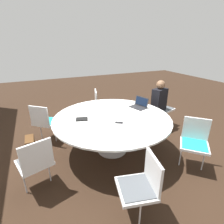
{
  "coord_description": "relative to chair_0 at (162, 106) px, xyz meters",
  "views": [
    {
      "loc": [
        -2.73,
        1.22,
        2.05
      ],
      "look_at": [
        0.0,
        0.0,
        0.84
      ],
      "focal_mm": 28.0,
      "sensor_mm": 36.0,
      "label": 1
    }
  ],
  "objects": [
    {
      "name": "ground_plane",
      "position": [
        -0.59,
        1.66,
        -0.52
      ],
      "size": [
        16.0,
        16.0,
        0.0
      ],
      "primitive_type": "plane",
      "color": "black"
    },
    {
      "name": "conference_table",
      "position": [
        -0.59,
        1.66,
        0.12
      ],
      "size": [
        2.18,
        2.18,
        0.74
      ],
      "color": "#B7B7BC",
      "rests_on": "ground_plane"
    },
    {
      "name": "chair_0",
      "position": [
        0.0,
        0.0,
        0.0
      ],
      "size": [
        0.53,
        0.55,
        0.86
      ],
      "rotation": [
        0.0,
        0.0,
        8.16
      ],
      "color": "silver",
      "rests_on": "ground_plane"
    },
    {
      "name": "chair_1",
      "position": [
        0.84,
        1.35,
        0.0
      ],
      "size": [
        0.53,
        0.52,
        0.86
      ],
      "rotation": [
        0.0,
        0.0,
        9.16
      ],
      "color": "silver",
      "rests_on": "ground_plane"
    },
    {
      "name": "chair_2",
      "position": [
        0.3,
        2.82,
        0.0
      ],
      "size": [
        0.6,
        0.61,
        0.86
      ],
      "rotation": [
        0.0,
        0.0,
        10.3
      ],
      "color": "silver",
      "rests_on": "ground_plane"
    },
    {
      "name": "chair_3",
      "position": [
        -1.07,
        3.04,
        0.0
      ],
      "size": [
        0.53,
        0.54,
        0.86
      ],
      "rotation": [
        0.0,
        0.0,
        11.29
      ],
      "color": "silver",
      "rests_on": "ground_plane"
    },
    {
      "name": "chair_4",
      "position": [
        -2.03,
        1.93,
        0.0
      ],
      "size": [
        0.52,
        0.51,
        0.86
      ],
      "rotation": [
        0.0,
        0.0,
        12.34
      ],
      "color": "silver",
      "rests_on": "ground_plane"
    },
    {
      "name": "chair_5",
      "position": [
        -1.58,
        0.58,
        0.0
      ],
      "size": [
        0.61,
        0.61,
        0.86
      ],
      "rotation": [
        0.0,
        0.0,
        13.35
      ],
      "color": "silver",
      "rests_on": "ground_plane"
    },
    {
      "name": "person_0",
      "position": [
        -0.15,
        0.2,
        0.19
      ],
      "size": [
        0.33,
        0.41,
        1.21
      ],
      "rotation": [
        0.0,
        0.0,
        8.16
      ],
      "color": "black",
      "rests_on": "ground_plane"
    },
    {
      "name": "laptop",
      "position": [
        -0.36,
        0.91,
        0.27
      ],
      "size": [
        0.4,
        0.34,
        0.21
      ],
      "rotation": [
        0.0,
        0.0,
        3.45
      ],
      "color": "#232326",
      "rests_on": "conference_table"
    },
    {
      "name": "spiral_notebook",
      "position": [
        -0.48,
        2.21,
        0.23
      ],
      "size": [
        0.2,
        0.24,
        0.02
      ],
      "color": "black",
      "rests_on": "conference_table"
    },
    {
      "name": "cell_phone",
      "position": [
        -0.87,
        1.65,
        0.22
      ],
      "size": [
        0.13,
        0.16,
        0.01
      ],
      "color": "black",
      "rests_on": "conference_table"
    },
    {
      "name": "handbag",
      "position": [
        0.07,
        3.15,
        -0.38
      ],
      "size": [
        0.36,
        0.16,
        0.28
      ],
      "color": "#513319",
      "rests_on": "ground_plane"
    }
  ]
}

